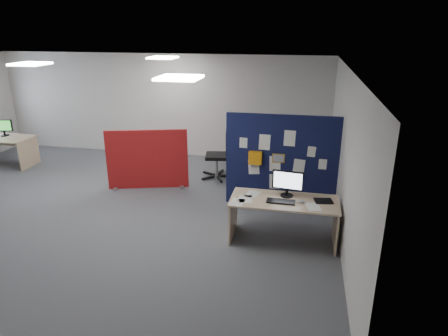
% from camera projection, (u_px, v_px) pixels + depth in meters
% --- Properties ---
extents(floor, '(9.00, 9.00, 0.00)m').
position_uv_depth(floor, '(103.00, 205.00, 7.93)').
color(floor, '#55585D').
rests_on(floor, ground).
extents(ceiling, '(9.00, 7.00, 0.02)m').
position_uv_depth(ceiling, '(87.00, 66.00, 7.02)').
color(ceiling, white).
rests_on(ceiling, wall_back).
extents(wall_back, '(9.00, 0.02, 2.70)m').
position_uv_depth(wall_back, '(160.00, 105.00, 10.71)').
color(wall_back, silver).
rests_on(wall_back, floor).
extents(wall_right, '(0.02, 7.00, 2.70)m').
position_uv_depth(wall_right, '(344.00, 155.00, 6.64)').
color(wall_right, silver).
rests_on(wall_right, floor).
extents(ceiling_lights, '(4.10, 4.10, 0.04)m').
position_uv_depth(ceiling_lights, '(122.00, 65.00, 7.58)').
color(ceiling_lights, white).
rests_on(ceiling_lights, ceiling).
extents(navy_divider, '(2.22, 0.30, 1.84)m').
position_uv_depth(navy_divider, '(283.00, 162.00, 7.62)').
color(navy_divider, '#0E0E34').
rests_on(navy_divider, floor).
extents(main_desk, '(1.73, 0.77, 0.73)m').
position_uv_depth(main_desk, '(284.00, 209.00, 6.52)').
color(main_desk, tan).
rests_on(main_desk, floor).
extents(monitor_main, '(0.50, 0.21, 0.44)m').
position_uv_depth(monitor_main, '(287.00, 182.00, 6.49)').
color(monitor_main, black).
rests_on(monitor_main, main_desk).
extents(keyboard, '(0.45, 0.19, 0.02)m').
position_uv_depth(keyboard, '(281.00, 201.00, 6.34)').
color(keyboard, black).
rests_on(keyboard, main_desk).
extents(mouse, '(0.11, 0.07, 0.03)m').
position_uv_depth(mouse, '(301.00, 202.00, 6.31)').
color(mouse, '#96969B').
rests_on(mouse, main_desk).
extents(paper_tray, '(0.32, 0.27, 0.01)m').
position_uv_depth(paper_tray, '(323.00, 201.00, 6.37)').
color(paper_tray, black).
rests_on(paper_tray, main_desk).
extents(red_divider, '(1.69, 0.52, 1.30)m').
position_uv_depth(red_divider, '(147.00, 160.00, 8.60)').
color(red_divider, maroon).
rests_on(red_divider, floor).
extents(second_desk, '(1.62, 0.81, 0.73)m').
position_uv_depth(second_desk, '(2.00, 143.00, 10.12)').
color(second_desk, tan).
rests_on(second_desk, floor).
extents(monitor_second, '(0.46, 0.21, 0.42)m').
position_uv_depth(monitor_second, '(3.00, 127.00, 10.06)').
color(monitor_second, black).
rests_on(monitor_second, second_desk).
extents(office_chair, '(0.78, 0.78, 1.19)m').
position_uv_depth(office_chair, '(222.00, 150.00, 9.17)').
color(office_chair, black).
rests_on(office_chair, floor).
extents(desk_papers, '(1.44, 0.70, 0.00)m').
position_uv_depth(desk_papers, '(261.00, 200.00, 6.41)').
color(desk_papers, white).
rests_on(desk_papers, main_desk).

